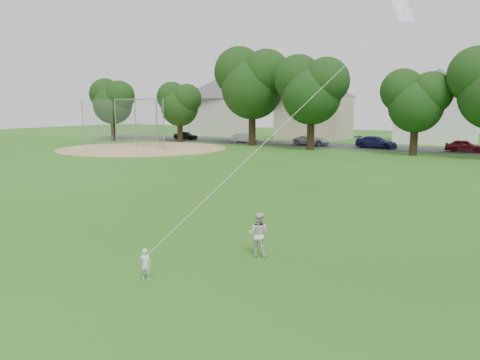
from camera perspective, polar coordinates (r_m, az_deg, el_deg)
The scene contains 9 objects.
ground at distance 13.92m, azimuth -9.83°, elevation -10.00°, with size 160.00×160.00×0.00m, color #205513.
street at distance 52.87m, azimuth 21.15°, elevation 3.50°, with size 90.00×7.00×0.01m, color #2D2D30.
dirt_infield at distance 51.58m, azimuth -11.73°, elevation 3.80°, with size 18.00×18.00×0.02m, color #9E7F51.
toddler at distance 12.63m, azimuth -11.46°, elevation -10.01°, with size 0.31×0.20×0.85m, color silver.
older_boy at distance 14.24m, azimuth 2.28°, elevation -6.62°, with size 0.65×0.51×1.34m, color silver.
kite at distance 15.15m, azimuth 7.02°, elevation 8.32°, with size 2.50×5.62×13.20m.
baseball_backstop at distance 54.62m, azimuth -13.05°, elevation 6.80°, with size 12.10×2.40×5.29m.
tree_row at distance 46.48m, azimuth 24.40°, elevation 10.69°, with size 83.73×9.09×11.58m.
house_row at distance 62.60m, azimuth 22.79°, elevation 9.04°, with size 77.72×14.13×10.62m.
Camera 1 is at (8.62, -9.97, 4.50)m, focal length 35.00 mm.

